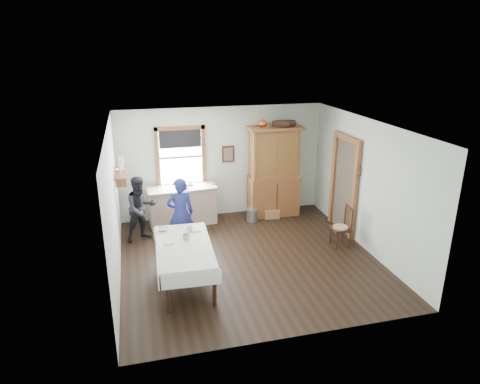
# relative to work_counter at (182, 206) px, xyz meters

# --- Properties ---
(room) EXTENTS (5.01, 5.01, 2.70)m
(room) POSITION_rel_work_counter_xyz_m (1.05, -2.10, 0.89)
(room) COLOR black
(room) RESTS_ON ground
(window) EXTENTS (1.18, 0.07, 1.48)m
(window) POSITION_rel_work_counter_xyz_m (0.05, 0.36, 1.17)
(window) COLOR white
(window) RESTS_ON room
(doorway) EXTENTS (0.09, 1.14, 2.22)m
(doorway) POSITION_rel_work_counter_xyz_m (3.51, -1.25, 0.70)
(doorway) COLOR #4A4235
(doorway) RESTS_ON room
(wall_shelf) EXTENTS (0.24, 1.00, 0.44)m
(wall_shelf) POSITION_rel_work_counter_xyz_m (-1.32, -0.57, 1.11)
(wall_shelf) COLOR brown
(wall_shelf) RESTS_ON room
(framed_picture) EXTENTS (0.30, 0.04, 0.40)m
(framed_picture) POSITION_rel_work_counter_xyz_m (1.20, 0.36, 1.09)
(framed_picture) COLOR #361D13
(framed_picture) RESTS_ON room
(rug_beater) EXTENTS (0.01, 0.27, 0.27)m
(rug_beater) POSITION_rel_work_counter_xyz_m (3.50, -1.80, 1.26)
(rug_beater) COLOR black
(rug_beater) RESTS_ON room
(work_counter) EXTENTS (1.65, 0.73, 0.92)m
(work_counter) POSITION_rel_work_counter_xyz_m (0.00, 0.00, 0.00)
(work_counter) COLOR tan
(work_counter) RESTS_ON room
(china_hutch) EXTENTS (1.32, 0.63, 2.23)m
(china_hutch) POSITION_rel_work_counter_xyz_m (2.28, 0.05, 0.66)
(china_hutch) COLOR brown
(china_hutch) RESTS_ON room
(dining_table) EXTENTS (1.07, 1.93, 0.76)m
(dining_table) POSITION_rel_work_counter_xyz_m (-0.29, -2.70, -0.08)
(dining_table) COLOR silver
(dining_table) RESTS_ON room
(spindle_chair) EXTENTS (0.43, 0.43, 0.89)m
(spindle_chair) POSITION_rel_work_counter_xyz_m (3.10, -2.02, -0.02)
(spindle_chair) COLOR #361D13
(spindle_chair) RESTS_ON room
(pail) EXTENTS (0.36, 0.36, 0.30)m
(pail) POSITION_rel_work_counter_xyz_m (1.65, -0.24, -0.31)
(pail) COLOR #999CA1
(pail) RESTS_ON room
(wicker_basket) EXTENTS (0.39, 0.29, 0.21)m
(wicker_basket) POSITION_rel_work_counter_xyz_m (2.17, -0.18, -0.35)
(wicker_basket) COLOR #A6744B
(wicker_basket) RESTS_ON room
(woman_blue) EXTENTS (0.54, 0.37, 1.43)m
(woman_blue) POSITION_rel_work_counter_xyz_m (-0.18, -1.26, 0.26)
(woman_blue) COLOR navy
(woman_blue) RESTS_ON room
(figure_dark) EXTENTS (0.80, 0.73, 1.33)m
(figure_dark) POSITION_rel_work_counter_xyz_m (-0.97, -0.64, 0.21)
(figure_dark) COLOR black
(figure_dark) RESTS_ON room
(table_cup_a) EXTENTS (0.16, 0.16, 0.10)m
(table_cup_a) POSITION_rel_work_counter_xyz_m (-0.23, -2.48, 0.35)
(table_cup_a) COLOR silver
(table_cup_a) RESTS_ON dining_table
(table_cup_b) EXTENTS (0.12, 0.12, 0.10)m
(table_cup_b) POSITION_rel_work_counter_xyz_m (-0.12, -2.17, 0.35)
(table_cup_b) COLOR silver
(table_cup_b) RESTS_ON dining_table
(table_bowl) EXTENTS (0.29, 0.29, 0.06)m
(table_bowl) POSITION_rel_work_counter_xyz_m (-0.61, -1.98, 0.33)
(table_bowl) COLOR silver
(table_bowl) RESTS_ON dining_table
(counter_book) EXTENTS (0.24, 0.25, 0.02)m
(counter_book) POSITION_rel_work_counter_xyz_m (0.65, 0.06, 0.47)
(counter_book) COLOR brown
(counter_book) RESTS_ON work_counter
(counter_bowl) EXTENTS (0.27, 0.27, 0.07)m
(counter_bowl) POSITION_rel_work_counter_xyz_m (0.21, 0.13, 0.49)
(counter_bowl) COLOR silver
(counter_bowl) RESTS_ON work_counter
(shelf_bowl) EXTENTS (0.22, 0.22, 0.05)m
(shelf_bowl) POSITION_rel_work_counter_xyz_m (-1.32, -0.55, 1.14)
(shelf_bowl) COLOR silver
(shelf_bowl) RESTS_ON wall_shelf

